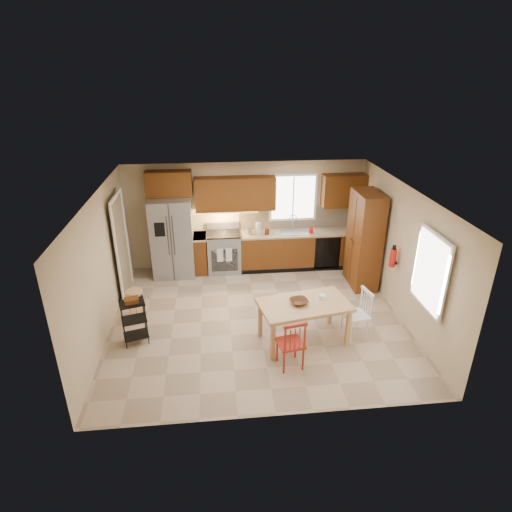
{
  "coord_description": "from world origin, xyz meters",
  "views": [
    {
      "loc": [
        -0.75,
        -6.97,
        4.53
      ],
      "look_at": [
        0.02,
        0.4,
        1.15
      ],
      "focal_mm": 30.0,
      "sensor_mm": 36.0,
      "label": 1
    }
  ],
  "objects_px": {
    "pantry": "(364,240)",
    "table_jar": "(322,298)",
    "bar_stool": "(136,306)",
    "chair_red": "(290,342)",
    "table_bowl": "(299,304)",
    "utility_cart": "(134,322)",
    "soap_bottle": "(311,229)",
    "chair_white": "(356,314)",
    "refrigerator": "(173,237)",
    "dining_table": "(303,322)",
    "fire_extinguisher": "(393,258)",
    "range_stove": "(224,252)"
  },
  "relations": [
    {
      "from": "table_jar",
      "to": "utility_cart",
      "type": "xyz_separation_m",
      "value": [
        -3.27,
        0.17,
        -0.37
      ]
    },
    {
      "from": "fire_extinguisher",
      "to": "chair_white",
      "type": "relative_size",
      "value": 0.4
    },
    {
      "from": "dining_table",
      "to": "chair_white",
      "type": "bearing_deg",
      "value": -7.84
    },
    {
      "from": "chair_white",
      "to": "table_jar",
      "type": "relative_size",
      "value": 7.03
    },
    {
      "from": "soap_bottle",
      "to": "table_jar",
      "type": "relative_size",
      "value": 1.49
    },
    {
      "from": "chair_red",
      "to": "chair_white",
      "type": "bearing_deg",
      "value": 17.45
    },
    {
      "from": "soap_bottle",
      "to": "table_bowl",
      "type": "relative_size",
      "value": 0.62
    },
    {
      "from": "fire_extinguisher",
      "to": "utility_cart",
      "type": "relative_size",
      "value": 0.43
    },
    {
      "from": "table_bowl",
      "to": "chair_red",
      "type": "bearing_deg",
      "value": -111.38
    },
    {
      "from": "soap_bottle",
      "to": "dining_table",
      "type": "xyz_separation_m",
      "value": [
        -0.75,
        -2.88,
        -0.62
      ]
    },
    {
      "from": "pantry",
      "to": "utility_cart",
      "type": "bearing_deg",
      "value": -159.73
    },
    {
      "from": "dining_table",
      "to": "bar_stool",
      "type": "distance_m",
      "value": 3.16
    },
    {
      "from": "range_stove",
      "to": "chair_red",
      "type": "xyz_separation_m",
      "value": [
        0.93,
        -3.61,
        -0.01
      ]
    },
    {
      "from": "pantry",
      "to": "chair_red",
      "type": "height_order",
      "value": "pantry"
    },
    {
      "from": "range_stove",
      "to": "bar_stool",
      "type": "relative_size",
      "value": 1.42
    },
    {
      "from": "chair_white",
      "to": "table_bowl",
      "type": "xyz_separation_m",
      "value": [
        -1.05,
        -0.05,
        0.31
      ]
    },
    {
      "from": "table_jar",
      "to": "bar_stool",
      "type": "xyz_separation_m",
      "value": [
        -3.35,
        0.85,
        -0.46
      ]
    },
    {
      "from": "utility_cart",
      "to": "soap_bottle",
      "type": "bearing_deg",
      "value": 19.82
    },
    {
      "from": "table_bowl",
      "to": "table_jar",
      "type": "bearing_deg",
      "value": 12.53
    },
    {
      "from": "table_jar",
      "to": "table_bowl",
      "type": "bearing_deg",
      "value": -167.47
    },
    {
      "from": "range_stove",
      "to": "pantry",
      "type": "distance_m",
      "value": 3.19
    },
    {
      "from": "table_jar",
      "to": "bar_stool",
      "type": "distance_m",
      "value": 3.48
    },
    {
      "from": "bar_stool",
      "to": "utility_cart",
      "type": "relative_size",
      "value": 0.78
    },
    {
      "from": "chair_red",
      "to": "table_bowl",
      "type": "bearing_deg",
      "value": 57.77
    },
    {
      "from": "soap_bottle",
      "to": "bar_stool",
      "type": "xyz_separation_m",
      "value": [
        -3.77,
        -1.93,
        -0.67
      ]
    },
    {
      "from": "dining_table",
      "to": "bar_stool",
      "type": "relative_size",
      "value": 2.35
    },
    {
      "from": "chair_red",
      "to": "utility_cart",
      "type": "xyz_separation_m",
      "value": [
        -2.58,
        0.92,
        -0.03
      ]
    },
    {
      "from": "pantry",
      "to": "table_jar",
      "type": "xyz_separation_m",
      "value": [
        -1.37,
        -1.88,
        -0.27
      ]
    },
    {
      "from": "fire_extinguisher",
      "to": "dining_table",
      "type": "bearing_deg",
      "value": -153.97
    },
    {
      "from": "chair_white",
      "to": "table_jar",
      "type": "height_order",
      "value": "chair_white"
    },
    {
      "from": "table_jar",
      "to": "bar_stool",
      "type": "height_order",
      "value": "table_jar"
    },
    {
      "from": "range_stove",
      "to": "soap_bottle",
      "type": "distance_m",
      "value": 2.1
    },
    {
      "from": "soap_bottle",
      "to": "table_bowl",
      "type": "bearing_deg",
      "value": -106.42
    },
    {
      "from": "fire_extinguisher",
      "to": "chair_white",
      "type": "distance_m",
      "value": 1.45
    },
    {
      "from": "pantry",
      "to": "chair_white",
      "type": "height_order",
      "value": "pantry"
    },
    {
      "from": "chair_white",
      "to": "refrigerator",
      "type": "bearing_deg",
      "value": 38.94
    },
    {
      "from": "utility_cart",
      "to": "pantry",
      "type": "bearing_deg",
      "value": 4.76
    },
    {
      "from": "fire_extinguisher",
      "to": "bar_stool",
      "type": "height_order",
      "value": "fire_extinguisher"
    },
    {
      "from": "refrigerator",
      "to": "pantry",
      "type": "height_order",
      "value": "pantry"
    },
    {
      "from": "refrigerator",
      "to": "chair_white",
      "type": "xyz_separation_m",
      "value": [
        3.38,
        -2.85,
        -0.46
      ]
    },
    {
      "from": "pantry",
      "to": "dining_table",
      "type": "distance_m",
      "value": 2.7
    },
    {
      "from": "fire_extinguisher",
      "to": "chair_red",
      "type": "relative_size",
      "value": 0.4
    },
    {
      "from": "fire_extinguisher",
      "to": "chair_red",
      "type": "bearing_deg",
      "value": -144.97
    },
    {
      "from": "fire_extinguisher",
      "to": "chair_white",
      "type": "xyz_separation_m",
      "value": [
        -0.95,
        -0.88,
        -0.65
      ]
    },
    {
      "from": "bar_stool",
      "to": "soap_bottle",
      "type": "bearing_deg",
      "value": 7.6
    },
    {
      "from": "utility_cart",
      "to": "chair_white",
      "type": "bearing_deg",
      "value": -18.72
    },
    {
      "from": "refrigerator",
      "to": "chair_white",
      "type": "distance_m",
      "value": 4.45
    },
    {
      "from": "pantry",
      "to": "chair_red",
      "type": "relative_size",
      "value": 2.34
    },
    {
      "from": "dining_table",
      "to": "chair_white",
      "type": "distance_m",
      "value": 0.95
    },
    {
      "from": "utility_cart",
      "to": "refrigerator",
      "type": "bearing_deg",
      "value": 63.65
    }
  ]
}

